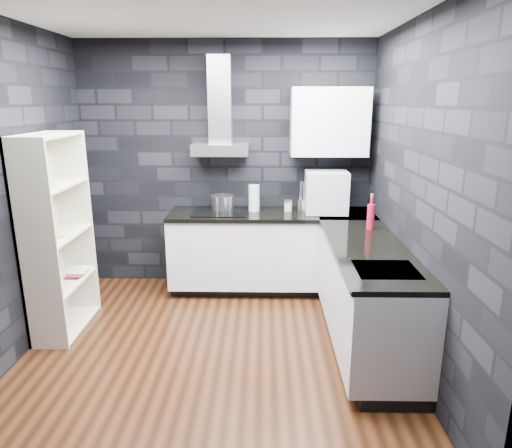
{
  "coord_description": "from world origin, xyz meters",
  "views": [
    {
      "loc": [
        0.42,
        -3.48,
        2.07
      ],
      "look_at": [
        0.35,
        0.45,
        1.0
      ],
      "focal_mm": 32.0,
      "sensor_mm": 36.0,
      "label": 1
    }
  ],
  "objects_px": {
    "pot": "(222,203)",
    "bookshelf": "(58,236)",
    "red_bottle": "(371,217)",
    "appliance_garage": "(326,192)",
    "storage_jar": "(288,206)",
    "utensil_crock": "(301,205)",
    "glass_vase": "(254,198)",
    "fruit_bowl": "(53,235)"
  },
  "relations": [
    {
      "from": "pot",
      "to": "bookshelf",
      "type": "distance_m",
      "value": 1.71
    },
    {
      "from": "pot",
      "to": "bookshelf",
      "type": "height_order",
      "value": "bookshelf"
    },
    {
      "from": "red_bottle",
      "to": "bookshelf",
      "type": "bearing_deg",
      "value": -174.49
    },
    {
      "from": "appliance_garage",
      "to": "bookshelf",
      "type": "distance_m",
      "value": 2.67
    },
    {
      "from": "pot",
      "to": "storage_jar",
      "type": "distance_m",
      "value": 0.72
    },
    {
      "from": "utensil_crock",
      "to": "red_bottle",
      "type": "xyz_separation_m",
      "value": [
        0.59,
        -0.75,
        0.06
      ]
    },
    {
      "from": "glass_vase",
      "to": "appliance_garage",
      "type": "relative_size",
      "value": 0.65
    },
    {
      "from": "glass_vase",
      "to": "red_bottle",
      "type": "bearing_deg",
      "value": -32.46
    },
    {
      "from": "glass_vase",
      "to": "utensil_crock",
      "type": "height_order",
      "value": "glass_vase"
    },
    {
      "from": "pot",
      "to": "bookshelf",
      "type": "relative_size",
      "value": 0.13
    },
    {
      "from": "pot",
      "to": "fruit_bowl",
      "type": "xyz_separation_m",
      "value": [
        -1.39,
        -1.08,
        -0.05
      ]
    },
    {
      "from": "storage_jar",
      "to": "glass_vase",
      "type": "bearing_deg",
      "value": -178.91
    },
    {
      "from": "red_bottle",
      "to": "bookshelf",
      "type": "xyz_separation_m",
      "value": [
        -2.84,
        -0.27,
        -0.12
      ]
    },
    {
      "from": "pot",
      "to": "red_bottle",
      "type": "bearing_deg",
      "value": -26.57
    },
    {
      "from": "storage_jar",
      "to": "utensil_crock",
      "type": "distance_m",
      "value": 0.15
    },
    {
      "from": "bookshelf",
      "to": "fruit_bowl",
      "type": "distance_m",
      "value": 0.09
    },
    {
      "from": "pot",
      "to": "red_bottle",
      "type": "relative_size",
      "value": 1.01
    },
    {
      "from": "appliance_garage",
      "to": "bookshelf",
      "type": "xyz_separation_m",
      "value": [
        -2.5,
        -0.91,
        -0.22
      ]
    },
    {
      "from": "glass_vase",
      "to": "storage_jar",
      "type": "height_order",
      "value": "glass_vase"
    },
    {
      "from": "storage_jar",
      "to": "red_bottle",
      "type": "distance_m",
      "value": 1.02
    },
    {
      "from": "bookshelf",
      "to": "pot",
      "type": "bearing_deg",
      "value": 31.02
    },
    {
      "from": "pot",
      "to": "appliance_garage",
      "type": "distance_m",
      "value": 1.13
    },
    {
      "from": "storage_jar",
      "to": "pot",
      "type": "bearing_deg",
      "value": 178.73
    },
    {
      "from": "storage_jar",
      "to": "bookshelf",
      "type": "height_order",
      "value": "bookshelf"
    },
    {
      "from": "utensil_crock",
      "to": "fruit_bowl",
      "type": "xyz_separation_m",
      "value": [
        -2.25,
        -1.11,
        -0.02
      ]
    },
    {
      "from": "red_bottle",
      "to": "fruit_bowl",
      "type": "xyz_separation_m",
      "value": [
        -2.84,
        -0.36,
        -0.08
      ]
    },
    {
      "from": "glass_vase",
      "to": "red_bottle",
      "type": "xyz_separation_m",
      "value": [
        1.11,
        -0.7,
        -0.02
      ]
    },
    {
      "from": "storage_jar",
      "to": "bookshelf",
      "type": "xyz_separation_m",
      "value": [
        -2.1,
        -0.98,
        -0.05
      ]
    },
    {
      "from": "pot",
      "to": "utensil_crock",
      "type": "relative_size",
      "value": 2.04
    },
    {
      "from": "appliance_garage",
      "to": "bookshelf",
      "type": "height_order",
      "value": "bookshelf"
    },
    {
      "from": "red_bottle",
      "to": "bookshelf",
      "type": "distance_m",
      "value": 2.85
    },
    {
      "from": "glass_vase",
      "to": "appliance_garage",
      "type": "xyz_separation_m",
      "value": [
        0.77,
        -0.07,
        0.08
      ]
    },
    {
      "from": "utensil_crock",
      "to": "bookshelf",
      "type": "xyz_separation_m",
      "value": [
        -2.25,
        -1.03,
        -0.06
      ]
    },
    {
      "from": "appliance_garage",
      "to": "red_bottle",
      "type": "bearing_deg",
      "value": -61.05
    },
    {
      "from": "storage_jar",
      "to": "bookshelf",
      "type": "distance_m",
      "value": 2.32
    },
    {
      "from": "utensil_crock",
      "to": "appliance_garage",
      "type": "distance_m",
      "value": 0.32
    },
    {
      "from": "bookshelf",
      "to": "appliance_garage",
      "type": "bearing_deg",
      "value": 15.22
    },
    {
      "from": "pot",
      "to": "glass_vase",
      "type": "relative_size",
      "value": 0.84
    },
    {
      "from": "utensil_crock",
      "to": "bookshelf",
      "type": "relative_size",
      "value": 0.07
    },
    {
      "from": "utensil_crock",
      "to": "appliance_garage",
      "type": "xyz_separation_m",
      "value": [
        0.25,
        -0.12,
        0.17
      ]
    },
    {
      "from": "storage_jar",
      "to": "appliance_garage",
      "type": "xyz_separation_m",
      "value": [
        0.4,
        -0.07,
        0.17
      ]
    },
    {
      "from": "bookshelf",
      "to": "red_bottle",
      "type": "bearing_deg",
      "value": 0.73
    }
  ]
}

